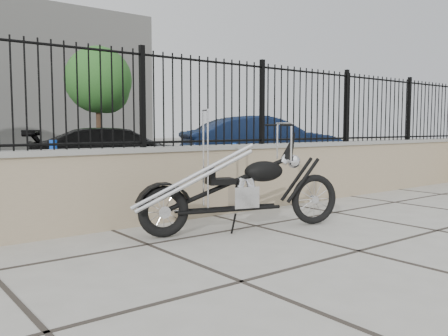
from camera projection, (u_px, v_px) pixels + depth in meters
The scene contains 11 objects.
ground_plane at pixel (359, 251), 4.63m from camera, with size 90.00×90.00×0.00m, color #99968E.
parking_lot at pixel (15, 167), 14.45m from camera, with size 30.00×30.00×0.00m, color black.
retaining_wall at pixel (208, 180), 6.55m from camera, with size 14.00×0.36×0.96m, color gray.
iron_fence at pixel (208, 101), 6.46m from camera, with size 14.00×0.08×1.20m, color black.
chopper_motorcycle at pixel (240, 170), 5.48m from camera, with size 2.39×0.42×1.44m, color black, non-canonical shape.
car_black at pixel (121, 154), 11.01m from camera, with size 1.69×4.15×1.20m, color black.
car_blue at pixel (262, 143), 13.57m from camera, with size 1.61×4.61×1.52m, color #0E1933.
bollard_a at pixel (54, 171), 7.69m from camera, with size 0.12×0.12×1.00m, color blue.
bollard_b at pixel (234, 166), 9.35m from camera, with size 0.11×0.11×0.90m, color #0C3AB5.
bollard_c at pixel (334, 159), 11.63m from camera, with size 0.10×0.10×0.85m, color #0C26BC.
tree_right at pixel (98, 77), 20.49m from camera, with size 2.87×2.87×4.85m.
Camera 1 is at (-3.83, -2.77, 1.21)m, focal length 38.00 mm.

